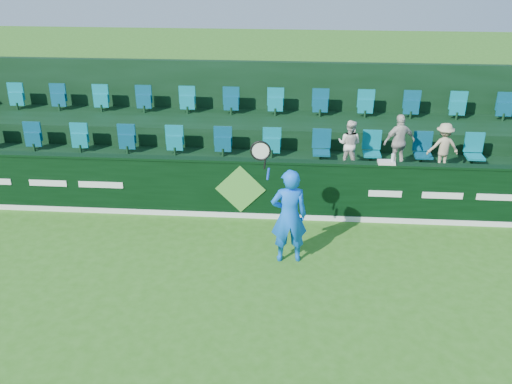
# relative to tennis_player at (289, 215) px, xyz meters

# --- Properties ---
(ground) EXTENTS (60.00, 60.00, 0.00)m
(ground) POSITION_rel_tennis_player_xyz_m (-1.08, -2.22, -0.95)
(ground) COLOR #2E6B19
(ground) RESTS_ON ground
(sponsor_hoarding) EXTENTS (16.00, 0.25, 1.35)m
(sponsor_hoarding) POSITION_rel_tennis_player_xyz_m (-1.08, 1.78, -0.28)
(sponsor_hoarding) COLOR black
(sponsor_hoarding) RESTS_ON ground
(stand_tier_front) EXTENTS (16.00, 2.00, 0.80)m
(stand_tier_front) POSITION_rel_tennis_player_xyz_m (-1.08, 2.88, -0.55)
(stand_tier_front) COLOR black
(stand_tier_front) RESTS_ON ground
(stand_tier_back) EXTENTS (16.00, 1.80, 1.30)m
(stand_tier_back) POSITION_rel_tennis_player_xyz_m (-1.08, 4.78, -0.30)
(stand_tier_back) COLOR black
(stand_tier_back) RESTS_ON ground
(stand_rear) EXTENTS (16.00, 4.10, 2.60)m
(stand_rear) POSITION_rel_tennis_player_xyz_m (-1.08, 5.22, 0.26)
(stand_rear) COLOR black
(stand_rear) RESTS_ON ground
(seat_row_front) EXTENTS (13.50, 0.50, 0.60)m
(seat_row_front) POSITION_rel_tennis_player_xyz_m (-1.08, 3.28, 0.15)
(seat_row_front) COLOR #0A7988
(seat_row_front) RESTS_ON stand_tier_front
(seat_row_back) EXTENTS (13.50, 0.50, 0.60)m
(seat_row_back) POSITION_rel_tennis_player_xyz_m (-1.08, 5.08, 0.65)
(seat_row_back) COLOR #0A7988
(seat_row_back) RESTS_ON stand_tier_back
(tennis_player) EXTENTS (1.11, 0.54, 2.48)m
(tennis_player) POSITION_rel_tennis_player_xyz_m (0.00, 0.00, 0.00)
(tennis_player) COLOR blue
(tennis_player) RESTS_ON ground
(spectator_left) EXTENTS (0.67, 0.60, 1.12)m
(spectator_left) POSITION_rel_tennis_player_xyz_m (1.31, 2.90, 0.41)
(spectator_left) COLOR white
(spectator_left) RESTS_ON stand_tier_front
(spectator_middle) EXTENTS (0.81, 0.54, 1.28)m
(spectator_middle) POSITION_rel_tennis_player_xyz_m (2.43, 2.90, 0.49)
(spectator_middle) COLOR beige
(spectator_middle) RESTS_ON stand_tier_front
(spectator_right) EXTENTS (0.75, 0.48, 1.10)m
(spectator_right) POSITION_rel_tennis_player_xyz_m (3.42, 2.90, 0.40)
(spectator_right) COLOR tan
(spectator_right) RESTS_ON stand_tier_front
(towel) EXTENTS (0.36, 0.23, 0.05)m
(towel) POSITION_rel_tennis_player_xyz_m (2.00, 1.78, 0.42)
(towel) COLOR silver
(towel) RESTS_ON sponsor_hoarding
(drinks_bottle) EXTENTS (0.07, 0.07, 0.22)m
(drinks_bottle) POSITION_rel_tennis_player_xyz_m (2.12, 1.78, 0.50)
(drinks_bottle) COLOR silver
(drinks_bottle) RESTS_ON sponsor_hoarding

